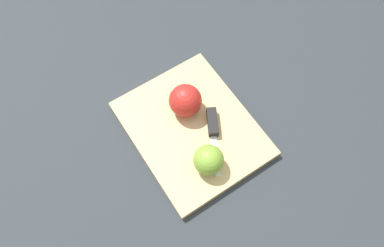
% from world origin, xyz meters
% --- Properties ---
extents(ground_plane, '(4.00, 4.00, 0.00)m').
position_xyz_m(ground_plane, '(0.00, 0.00, 0.00)').
color(ground_plane, '#282D33').
extents(cutting_board, '(0.34, 0.28, 0.02)m').
position_xyz_m(cutting_board, '(0.00, 0.00, 0.01)').
color(cutting_board, tan).
rests_on(cutting_board, ground_plane).
extents(apple_half_left, '(0.08, 0.08, 0.08)m').
position_xyz_m(apple_half_left, '(-0.05, 0.01, 0.06)').
color(apple_half_left, red).
rests_on(apple_half_left, cutting_board).
extents(apple_half_right, '(0.07, 0.07, 0.07)m').
position_xyz_m(apple_half_right, '(0.10, -0.02, 0.05)').
color(apple_half_right, olive).
rests_on(apple_half_right, cutting_board).
extents(knife, '(0.15, 0.09, 0.02)m').
position_xyz_m(knife, '(0.02, 0.04, 0.03)').
color(knife, silver).
rests_on(knife, cutting_board).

